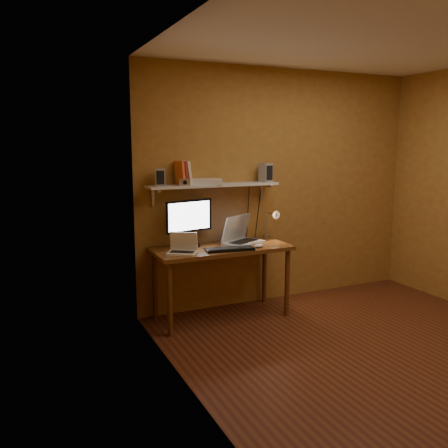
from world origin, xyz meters
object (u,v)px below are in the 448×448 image
desk (222,255)px  wall_shelf (214,185)px  desk_lamp (272,220)px  shelf_camera (185,182)px  monitor (189,220)px  keyboard (230,249)px  mouse (259,246)px  router (206,181)px  speaker_left (160,177)px  speaker_right (266,173)px  laptop (240,236)px  netbook (183,248)px

desk → wall_shelf: (0.00, 0.19, 0.69)m
desk_lamp → wall_shelf: bearing=174.1°
desk → shelf_camera: (-0.34, 0.13, 0.74)m
desk → monitor: 0.48m
keyboard → mouse: 0.33m
keyboard → router: router is taller
monitor → speaker_left: 0.53m
desk → keyboard: 0.21m
keyboard → speaker_right: bearing=41.3°
wall_shelf → desk_lamp: bearing=-5.9°
desk → mouse: size_ratio=14.58×
laptop → speaker_right: bearing=-12.0°
desk → monitor: bearing=150.0°
mouse → speaker_left: (-0.90, 0.38, 0.69)m
laptop → netbook: bearing=168.7°
speaker_left → keyboard: bearing=-18.9°
netbook → router: bearing=72.8°
monitor → desk: bearing=-42.1°
netbook → router: size_ratio=1.00×
wall_shelf → router: 0.09m
desk_lamp → router: bearing=174.3°
mouse → speaker_right: speaker_right is taller
monitor → router: bearing=-1.9°
laptop → monitor: bearing=146.2°
mouse → speaker_left: bearing=151.8°
desk → desk_lamp: 0.73m
desk_lamp → router: 0.87m
speaker_left → monitor: bearing=8.3°
speaker_right → router: (-0.70, 0.00, -0.07)m
monitor → keyboard: monitor is taller
shelf_camera → desk_lamp: bearing=-0.0°
desk_lamp → speaker_left: size_ratio=2.20×
router → desk: bearing=-67.2°
speaker_left → laptop: bearing=7.7°
laptop → desk_lamp: bearing=-23.5°
laptop → netbook: size_ratio=1.50×
wall_shelf → shelf_camera: (-0.34, -0.07, 0.05)m
desk → mouse: 0.39m
keyboard → router: (-0.09, 0.38, 0.64)m
mouse → router: (-0.41, 0.39, 0.63)m
monitor → netbook: 0.38m
desk → router: bearing=112.8°
keyboard → shelf_camera: (-0.35, 0.31, 0.65)m
desk → shelf_camera: size_ratio=12.18×
desk_lamp → shelf_camera: size_ratio=3.26×
laptop → keyboard: (-0.26, -0.28, -0.06)m
wall_shelf → monitor: wall_shelf is taller
netbook → router: router is taller
monitor → speaker_right: speaker_right is taller
wall_shelf → keyboard: wall_shelf is taller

